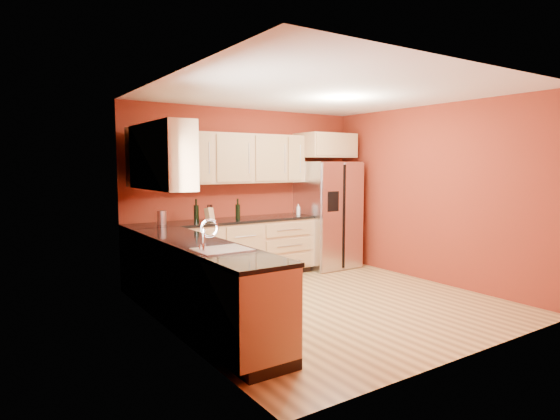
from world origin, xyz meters
name	(u,v)px	position (x,y,z in m)	size (l,w,h in m)	color
floor	(326,302)	(0.00, 0.00, 0.00)	(4.00, 4.00, 0.00)	olive
ceiling	(328,92)	(0.00, 0.00, 2.60)	(4.00, 4.00, 0.00)	white
wall_back	(247,192)	(0.00, 2.00, 1.30)	(4.00, 0.04, 2.60)	maroon
wall_front	(472,214)	(0.00, -2.00, 1.30)	(4.00, 0.04, 2.60)	maroon
wall_left	(171,208)	(-2.00, 0.00, 1.30)	(0.04, 4.00, 2.60)	maroon
wall_right	(432,194)	(2.00, 0.00, 1.30)	(0.04, 4.00, 2.60)	maroon
base_cabinets_back	(225,252)	(-0.55, 1.70, 0.44)	(2.90, 0.60, 0.88)	tan
base_cabinets_left	(200,288)	(-1.70, 0.00, 0.44)	(0.60, 2.80, 0.88)	tan
countertop_back	(225,221)	(-0.55, 1.69, 0.90)	(2.90, 0.62, 0.04)	black
countertop_left	(201,245)	(-1.69, 0.00, 0.90)	(0.62, 2.80, 0.04)	black
upper_cabinets_back	(238,158)	(-0.25, 1.83, 1.83)	(2.30, 0.33, 0.75)	tan
upper_cabinets_left	(161,156)	(-1.83, 0.72, 1.83)	(0.33, 1.35, 0.75)	tan
corner_upper_cabinet	(149,158)	(-1.67, 1.67, 1.83)	(0.62, 0.33, 0.75)	tan
over_fridge_cabinet	(325,146)	(1.35, 1.70, 2.05)	(0.92, 0.60, 0.40)	tan
refrigerator	(327,215)	(1.35, 1.62, 0.89)	(0.90, 0.75, 1.78)	silver
window	(193,185)	(-1.98, -0.50, 1.55)	(0.03, 0.90, 1.00)	white
sink_faucet	(222,234)	(-1.69, -0.50, 1.07)	(0.50, 0.42, 0.30)	silver
canister_left	(162,218)	(-1.52, 1.66, 1.01)	(0.12, 0.12, 0.19)	silver
canister_right	(162,217)	(-1.50, 1.70, 1.01)	(0.12, 0.12, 0.19)	silver
wine_bottle_a	(196,210)	(-0.99, 1.72, 1.08)	(0.07, 0.07, 0.32)	black
wine_bottle_b	(238,209)	(-0.37, 1.61, 1.08)	(0.07, 0.07, 0.31)	black
knife_block	(209,215)	(-0.83, 1.62, 1.02)	(0.10, 0.09, 0.20)	tan
soap_dispenser	(298,210)	(0.73, 1.61, 1.01)	(0.06, 0.06, 0.18)	white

